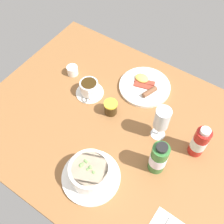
# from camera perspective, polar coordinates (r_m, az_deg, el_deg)

# --- Properties ---
(ground_plane) EXTENTS (1.10, 0.84, 0.03)m
(ground_plane) POSITION_cam_1_polar(r_m,az_deg,el_deg) (1.08, 0.71, -3.21)
(ground_plane) COLOR brown
(porridge_bowl) EXTENTS (0.21, 0.21, 0.09)m
(porridge_bowl) POSITION_cam_1_polar(r_m,az_deg,el_deg) (0.94, -4.62, -12.84)
(porridge_bowl) COLOR white
(porridge_bowl) RESTS_ON ground_plane
(coffee_cup) EXTENTS (0.12, 0.12, 0.07)m
(coffee_cup) POSITION_cam_1_polar(r_m,az_deg,el_deg) (1.14, -4.86, 5.01)
(coffee_cup) COLOR white
(coffee_cup) RESTS_ON ground_plane
(creamer_jug) EXTENTS (0.06, 0.05, 0.05)m
(creamer_jug) POSITION_cam_1_polar(r_m,az_deg,el_deg) (1.24, -8.38, 8.79)
(creamer_jug) COLOR white
(creamer_jug) RESTS_ON ground_plane
(wine_glass) EXTENTS (0.06, 0.06, 0.16)m
(wine_glass) POSITION_cam_1_polar(r_m,az_deg,el_deg) (0.98, 10.58, -1.61)
(wine_glass) COLOR white
(wine_glass) RESTS_ON ground_plane
(jam_jar) EXTENTS (0.06, 0.06, 0.06)m
(jam_jar) POSITION_cam_1_polar(r_m,az_deg,el_deg) (1.08, -0.28, 0.94)
(jam_jar) COLOR #39270F
(jam_jar) RESTS_ON ground_plane
(sauce_bottle_red) EXTENTS (0.06, 0.06, 0.15)m
(sauce_bottle_red) POSITION_cam_1_polar(r_m,az_deg,el_deg) (1.00, 18.15, -6.10)
(sauce_bottle_red) COLOR #B21E19
(sauce_bottle_red) RESTS_ON ground_plane
(sauce_bottle_green) EXTENTS (0.06, 0.06, 0.16)m
(sauce_bottle_green) POSITION_cam_1_polar(r_m,az_deg,el_deg) (0.94, 9.87, -9.65)
(sauce_bottle_green) COLOR #337233
(sauce_bottle_green) RESTS_ON ground_plane
(breakfast_plate) EXTENTS (0.22, 0.22, 0.04)m
(breakfast_plate) POSITION_cam_1_polar(r_m,az_deg,el_deg) (1.19, 7.13, 5.44)
(breakfast_plate) COLOR white
(breakfast_plate) RESTS_ON ground_plane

